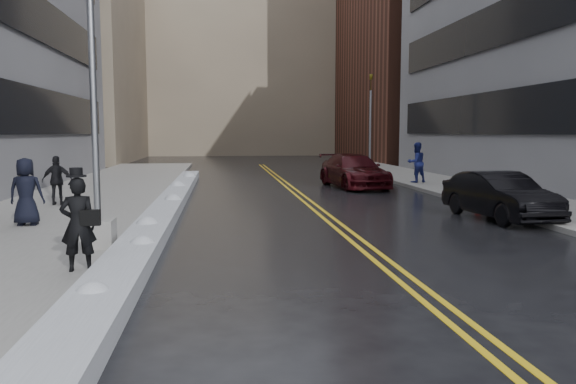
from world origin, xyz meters
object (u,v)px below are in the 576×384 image
object	(u,v)px
lamppost	(95,135)
pedestrian_east	(416,162)
pedestrian_d	(57,180)
car_maroon	(354,171)
pedestrian_c	(26,192)
traffic_signal	(370,119)
car_black	(500,196)
pedestrian_fedora	(78,224)
fire_hydrant	(479,186)

from	to	relation	value
lamppost	pedestrian_east	world-z (taller)	lamppost
pedestrian_d	car_maroon	bearing A→B (deg)	-158.37
lamppost	pedestrian_east	distance (m)	18.71
lamppost	pedestrian_c	world-z (taller)	lamppost
traffic_signal	pedestrian_c	bearing A→B (deg)	-127.20
traffic_signal	car_black	xyz separation A→B (m)	(-1.00, -18.43, -2.69)
pedestrian_fedora	car_black	distance (m)	12.08
pedestrian_fedora	pedestrian_east	xyz separation A→B (m)	(11.94, 16.28, 0.14)
pedestrian_d	car_maroon	xyz separation A→B (m)	(11.69, 6.31, -0.20)
pedestrian_fedora	pedestrian_d	bearing A→B (deg)	-81.70
pedestrian_d	car_maroon	size ratio (longest dim) A/B	0.31
lamppost	pedestrian_fedora	bearing A→B (deg)	-87.19
pedestrian_fedora	pedestrian_d	xyz separation A→B (m)	(-2.98, 9.47, -0.00)
fire_hydrant	pedestrian_fedora	size ratio (longest dim) A/B	0.44
lamppost	pedestrian_d	size ratio (longest dim) A/B	4.61
pedestrian_fedora	pedestrian_c	distance (m)	5.83
fire_hydrant	car_maroon	xyz separation A→B (m)	(-3.48, 5.75, 0.23)
pedestrian_c	lamppost	bearing A→B (deg)	127.30
pedestrian_east	car_black	bearing A→B (deg)	69.73
lamppost	pedestrian_d	xyz separation A→B (m)	(-2.88, 7.44, -1.56)
pedestrian_c	pedestrian_d	distance (m)	4.27
fire_hydrant	pedestrian_c	xyz separation A→B (m)	(-14.78, -4.81, 0.49)
fire_hydrant	pedestrian_east	world-z (taller)	pedestrian_east
lamppost	pedestrian_d	distance (m)	8.12
pedestrian_d	pedestrian_east	xyz separation A→B (m)	(14.92, 6.81, 0.15)
car_maroon	traffic_signal	bearing A→B (deg)	63.19
pedestrian_fedora	pedestrian_c	bearing A→B (deg)	-72.86
fire_hydrant	traffic_signal	xyz separation A→B (m)	(-0.50, 14.00, 2.85)
car_maroon	car_black	bearing A→B (deg)	-85.92
traffic_signal	pedestrian_d	size ratio (longest dim) A/B	3.63
pedestrian_c	car_maroon	distance (m)	15.46
lamppost	fire_hydrant	world-z (taller)	lamppost
fire_hydrant	pedestrian_east	size ratio (longest dim) A/B	0.37
fire_hydrant	car_black	distance (m)	4.68
pedestrian_fedora	car_maroon	distance (m)	18.03
car_black	pedestrian_fedora	bearing A→B (deg)	-158.35
lamppost	fire_hydrant	distance (m)	14.81
lamppost	fire_hydrant	xyz separation A→B (m)	(12.30, 8.00, -1.98)
pedestrian_d	pedestrian_c	bearing A→B (deg)	88.62
traffic_signal	car_maroon	size ratio (longest dim) A/B	1.12
fire_hydrant	pedestrian_c	world-z (taller)	pedestrian_c
lamppost	pedestrian_fedora	xyz separation A→B (m)	(0.10, -2.04, -1.55)
lamppost	car_maroon	world-z (taller)	lamppost
fire_hydrant	car_black	xyz separation A→B (m)	(-1.50, -4.43, 0.16)
traffic_signal	pedestrian_d	bearing A→B (deg)	-135.22
lamppost	car_black	xyz separation A→B (m)	(10.80, 3.57, -1.83)
pedestrian_east	car_maroon	world-z (taller)	pedestrian_east
traffic_signal	car_black	bearing A→B (deg)	-93.11
fire_hydrant	pedestrian_east	distance (m)	6.28
pedestrian_fedora	pedestrian_east	size ratio (longest dim) A/B	0.85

